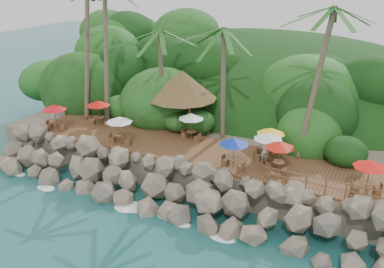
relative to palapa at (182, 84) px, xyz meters
The scene contains 12 objects.
ground 11.48m from the palapa, 74.14° to the right, with size 140.00×140.00×0.00m, color #19514F.
land_base 8.46m from the palapa, 67.25° to the left, with size 32.00×25.20×2.10m, color gray.
jungle_hill 15.36m from the palapa, 79.02° to the left, with size 44.80×28.00×15.40m, color #143811.
seawall 9.26m from the palapa, 70.23° to the right, with size 29.00×4.00×2.30m, color gray, non-canonical shape.
terrace 5.72m from the palapa, 52.56° to the right, with size 26.00×5.00×0.20m, color brown.
jungle_foliage 8.41m from the palapa, 63.61° to the left, with size 44.00×16.00×12.00m, color #143811, non-canonical shape.
foam_line 11.22m from the palapa, 73.65° to the right, with size 25.20×0.80×0.06m.
palms 6.88m from the palapa, 12.06° to the right, with size 33.42×7.02×15.22m.
palapa is the anchor object (origin of this frame).
dining_clusters 5.50m from the palapa, 48.06° to the right, with size 24.92×4.92×2.07m.
railing 14.07m from the palapa, 25.31° to the right, with size 7.20×0.10×1.00m.
waiter 9.13m from the palapa, 23.29° to the right, with size 0.58×0.38×1.60m, color white.
Camera 1 is at (12.93, -19.05, 14.69)m, focal length 40.50 mm.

